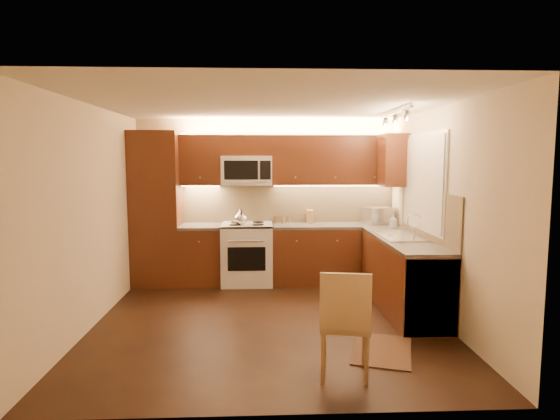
{
  "coord_description": "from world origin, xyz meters",
  "views": [
    {
      "loc": [
        -0.1,
        -5.21,
        1.88
      ],
      "look_at": [
        0.15,
        0.55,
        1.25
      ],
      "focal_mm": 29.5,
      "sensor_mm": 36.0,
      "label": 1
    }
  ],
  "objects_px": {
    "sink": "(400,231)",
    "kettle": "(241,217)",
    "microwave": "(247,170)",
    "dining_chair": "(345,322)",
    "soap_bottle": "(393,221)",
    "knife_block": "(310,216)",
    "toaster_oven": "(378,215)",
    "stove": "(247,254)"
  },
  "relations": [
    {
      "from": "sink",
      "to": "kettle",
      "type": "xyz_separation_m",
      "value": [
        -2.09,
        1.01,
        0.06
      ]
    },
    {
      "from": "microwave",
      "to": "sink",
      "type": "distance_m",
      "value": 2.48
    },
    {
      "from": "kettle",
      "to": "dining_chair",
      "type": "bearing_deg",
      "value": -84.69
    },
    {
      "from": "kettle",
      "to": "soap_bottle",
      "type": "bearing_deg",
      "value": -19.43
    },
    {
      "from": "microwave",
      "to": "knife_block",
      "type": "xyz_separation_m",
      "value": [
        0.97,
        0.06,
        -0.72
      ]
    },
    {
      "from": "microwave",
      "to": "toaster_oven",
      "type": "relative_size",
      "value": 1.78
    },
    {
      "from": "microwave",
      "to": "sink",
      "type": "relative_size",
      "value": 0.88
    },
    {
      "from": "kettle",
      "to": "soap_bottle",
      "type": "relative_size",
      "value": 1.2
    },
    {
      "from": "stove",
      "to": "soap_bottle",
      "type": "bearing_deg",
      "value": -8.93
    },
    {
      "from": "stove",
      "to": "soap_bottle",
      "type": "distance_m",
      "value": 2.23
    },
    {
      "from": "stove",
      "to": "knife_block",
      "type": "relative_size",
      "value": 4.51
    },
    {
      "from": "soap_bottle",
      "to": "dining_chair",
      "type": "relative_size",
      "value": 0.21
    },
    {
      "from": "toaster_oven",
      "to": "knife_block",
      "type": "relative_size",
      "value": 2.1
    },
    {
      "from": "stove",
      "to": "toaster_oven",
      "type": "xyz_separation_m",
      "value": [
        2.03,
        0.08,
        0.57
      ]
    },
    {
      "from": "knife_block",
      "to": "kettle",
      "type": "bearing_deg",
      "value": -164.81
    },
    {
      "from": "sink",
      "to": "dining_chair",
      "type": "distance_m",
      "value": 2.26
    },
    {
      "from": "soap_bottle",
      "to": "microwave",
      "type": "bearing_deg",
      "value": 170.71
    },
    {
      "from": "microwave",
      "to": "sink",
      "type": "height_order",
      "value": "microwave"
    },
    {
      "from": "dining_chair",
      "to": "sink",
      "type": "bearing_deg",
      "value": 70.8
    },
    {
      "from": "stove",
      "to": "kettle",
      "type": "xyz_separation_m",
      "value": [
        -0.09,
        -0.12,
        0.58
      ]
    },
    {
      "from": "dining_chair",
      "to": "stove",
      "type": "bearing_deg",
      "value": 116.83
    },
    {
      "from": "soap_bottle",
      "to": "toaster_oven",
      "type": "bearing_deg",
      "value": 107.47
    },
    {
      "from": "microwave",
      "to": "kettle",
      "type": "bearing_deg",
      "value": -109.39
    },
    {
      "from": "stove",
      "to": "microwave",
      "type": "height_order",
      "value": "microwave"
    },
    {
      "from": "sink",
      "to": "soap_bottle",
      "type": "xyz_separation_m",
      "value": [
        0.13,
        0.79,
        0.02
      ]
    },
    {
      "from": "microwave",
      "to": "dining_chair",
      "type": "relative_size",
      "value": 0.79
    },
    {
      "from": "kettle",
      "to": "knife_block",
      "type": "bearing_deg",
      "value": 2.69
    },
    {
      "from": "sink",
      "to": "toaster_oven",
      "type": "xyz_separation_m",
      "value": [
        0.03,
        1.21,
        0.05
      ]
    },
    {
      "from": "kettle",
      "to": "knife_block",
      "type": "xyz_separation_m",
      "value": [
        1.06,
        0.32,
        -0.04
      ]
    },
    {
      "from": "microwave",
      "to": "kettle",
      "type": "relative_size",
      "value": 3.21
    },
    {
      "from": "dining_chair",
      "to": "soap_bottle",
      "type": "bearing_deg",
      "value": 75.97
    },
    {
      "from": "sink",
      "to": "soap_bottle",
      "type": "height_order",
      "value": "soap_bottle"
    },
    {
      "from": "sink",
      "to": "dining_chair",
      "type": "xyz_separation_m",
      "value": [
        -1.07,
        -1.92,
        -0.5
      ]
    },
    {
      "from": "microwave",
      "to": "knife_block",
      "type": "bearing_deg",
      "value": 3.63
    },
    {
      "from": "toaster_oven",
      "to": "knife_block",
      "type": "xyz_separation_m",
      "value": [
        -1.05,
        0.12,
        -0.03
      ]
    },
    {
      "from": "kettle",
      "to": "soap_bottle",
      "type": "xyz_separation_m",
      "value": [
        2.22,
        -0.22,
        -0.04
      ]
    },
    {
      "from": "stove",
      "to": "microwave",
      "type": "xyz_separation_m",
      "value": [
        0.0,
        0.14,
        1.26
      ]
    },
    {
      "from": "toaster_oven",
      "to": "dining_chair",
      "type": "relative_size",
      "value": 0.45
    },
    {
      "from": "sink",
      "to": "dining_chair",
      "type": "relative_size",
      "value": 0.9
    },
    {
      "from": "microwave",
      "to": "kettle",
      "type": "distance_m",
      "value": 0.73
    },
    {
      "from": "kettle",
      "to": "knife_block",
      "type": "distance_m",
      "value": 1.11
    },
    {
      "from": "toaster_oven",
      "to": "dining_chair",
      "type": "xyz_separation_m",
      "value": [
        -1.1,
        -3.13,
        -0.55
      ]
    }
  ]
}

